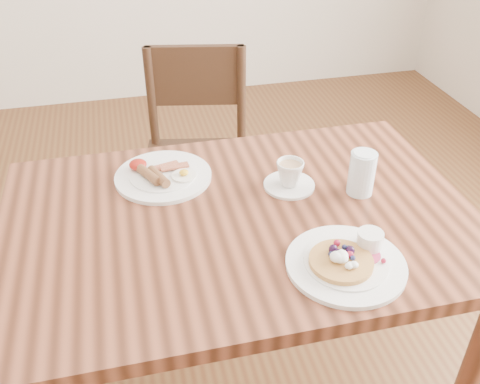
% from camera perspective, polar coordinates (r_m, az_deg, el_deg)
% --- Properties ---
extents(dining_table, '(1.20, 0.80, 0.75)m').
position_cam_1_polar(dining_table, '(1.42, -0.00, -5.63)').
color(dining_table, brown).
rests_on(dining_table, ground).
extents(chair_far, '(0.49, 0.49, 0.88)m').
position_cam_1_polar(chair_far, '(2.15, -4.54, 4.29)').
color(chair_far, black).
rests_on(chair_far, ground).
extents(pancake_plate, '(0.27, 0.27, 0.06)m').
position_cam_1_polar(pancake_plate, '(1.23, 11.39, -7.18)').
color(pancake_plate, white).
rests_on(pancake_plate, dining_table).
extents(breakfast_plate, '(0.27, 0.27, 0.04)m').
position_cam_1_polar(breakfast_plate, '(1.51, -8.35, 1.80)').
color(breakfast_plate, white).
rests_on(breakfast_plate, dining_table).
extents(teacup_saucer, '(0.14, 0.14, 0.08)m').
position_cam_1_polar(teacup_saucer, '(1.45, 5.32, 1.69)').
color(teacup_saucer, white).
rests_on(teacup_saucer, dining_table).
extents(water_glass, '(0.07, 0.07, 0.12)m').
position_cam_1_polar(water_glass, '(1.45, 12.85, 1.97)').
color(water_glass, silver).
rests_on(water_glass, dining_table).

